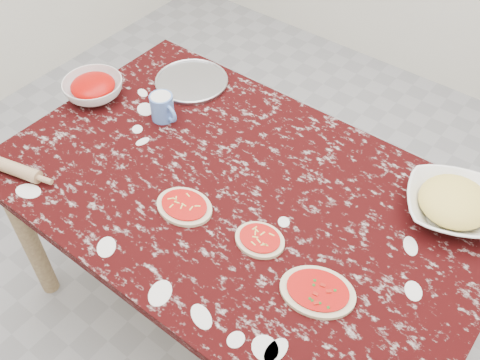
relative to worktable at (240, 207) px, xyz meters
name	(u,v)px	position (x,y,z in m)	size (l,w,h in m)	color
ground	(240,309)	(0.00, 0.00, -0.67)	(4.00, 4.00, 0.00)	gray
worktable	(240,207)	(0.00, 0.00, 0.00)	(1.60, 1.00, 0.75)	black
pizza_tray	(192,82)	(-0.50, 0.34, 0.09)	(0.28, 0.28, 0.01)	#B2B2B7
sauce_bowl	(94,89)	(-0.74, 0.04, 0.12)	(0.23, 0.23, 0.07)	white
cheese_bowl	(452,206)	(0.57, 0.32, 0.12)	(0.29, 0.29, 0.07)	white
flour_mug	(163,107)	(-0.44, 0.11, 0.13)	(0.13, 0.09, 0.10)	#557DCC
pizza_left	(184,206)	(-0.09, -0.17, 0.09)	(0.20, 0.16, 0.02)	beige
pizza_mid	(260,240)	(0.17, -0.12, 0.09)	(0.17, 0.14, 0.02)	beige
pizza_right	(318,291)	(0.40, -0.17, 0.09)	(0.25, 0.22, 0.02)	beige
rolling_pin	(11,167)	(-0.65, -0.40, 0.11)	(0.05, 0.05, 0.23)	tan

